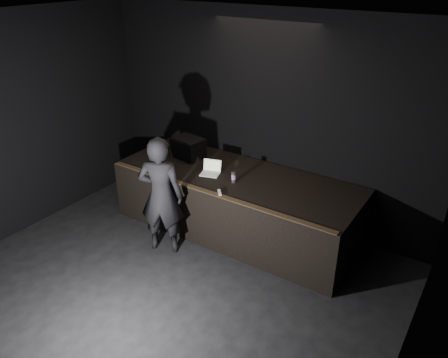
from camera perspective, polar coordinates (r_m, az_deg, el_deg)
ground at (r=5.87m, az=-13.55°, el=-18.46°), size 7.00×7.00×0.00m
room_walls at (r=4.69m, az=-16.14°, el=-0.61°), size 6.10×7.10×3.52m
stage_riser at (r=7.24m, az=1.61°, el=-3.11°), size 4.00×1.50×1.00m
riser_lip at (r=6.48m, az=-1.67°, el=-1.82°), size 3.92×0.10×0.01m
stage_monitor at (r=7.63m, az=-4.70°, el=4.08°), size 0.58×0.46×0.35m
cable at (r=7.88m, az=-5.65°, el=3.46°), size 0.85×0.05×0.02m
laptop at (r=7.06m, az=-1.72°, el=1.16°), size 0.36×0.34×0.21m
beer_can at (r=6.76m, az=1.27°, el=0.24°), size 0.07×0.07×0.18m
plastic_cup at (r=7.32m, az=1.67°, el=2.02°), size 0.07×0.07×0.09m
wii_remote at (r=6.46m, az=-0.59°, el=-1.81°), size 0.14×0.16×0.03m
person at (r=6.60m, az=-8.20°, el=-2.17°), size 0.81×0.68×1.88m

